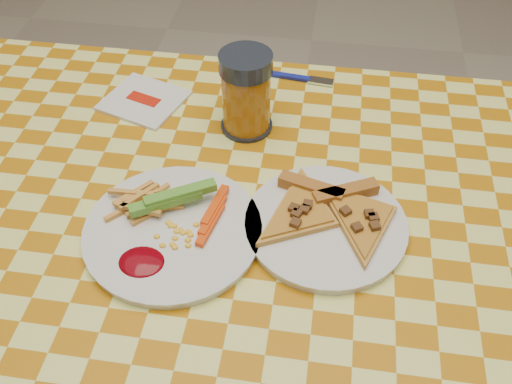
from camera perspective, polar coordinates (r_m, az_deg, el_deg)
table at (r=0.86m, az=-0.93°, el=-7.57°), size 1.28×0.88×0.76m
plate_left at (r=0.81m, az=-8.29°, el=-4.02°), size 0.29×0.29×0.01m
plate_right at (r=0.81m, az=6.97°, el=-3.41°), size 0.28×0.28×0.01m
fries_veggies at (r=0.81m, az=-8.72°, el=-2.33°), size 0.19×0.17×0.04m
pizza_slices at (r=0.81m, az=7.29°, el=-2.01°), size 0.26×0.22×0.02m
drink_glass at (r=0.93m, az=-0.99°, el=9.81°), size 0.09×0.09×0.14m
napkin at (r=1.05m, az=-11.15°, el=8.98°), size 0.16×0.15×0.01m
fork at (r=1.08m, az=4.00°, el=11.37°), size 0.15×0.03×0.01m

